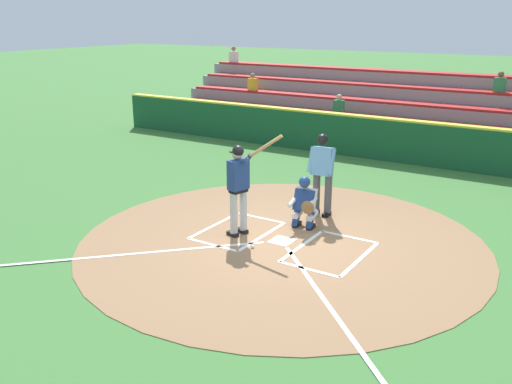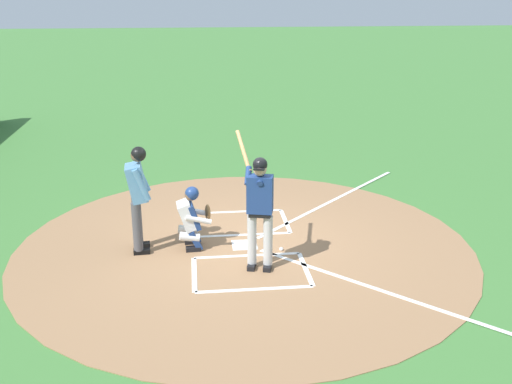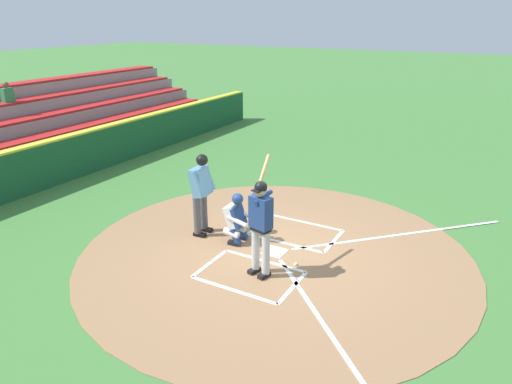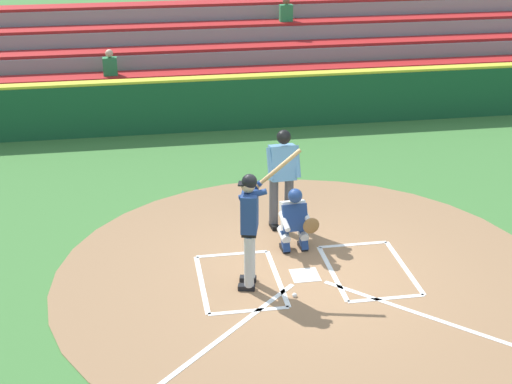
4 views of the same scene
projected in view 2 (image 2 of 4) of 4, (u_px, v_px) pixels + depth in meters
The scene contains 7 objects.
ground_plane at pixel (245, 246), 10.53m from camera, with size 120.00×120.00×0.00m, color #427A38.
dirt_circle at pixel (245, 245), 10.53m from camera, with size 8.00×8.00×0.01m, color #99704C.
home_plate_and_chalk at pixel (293, 243), 10.62m from camera, with size 7.93×4.91×0.01m.
batter at pixel (259, 205), 9.34m from camera, with size 1.05×0.54×2.13m.
catcher at pixel (192, 216), 10.26m from camera, with size 0.62×0.61×1.13m.
plate_umpire at pixel (138, 192), 9.97m from camera, with size 0.60×0.44×1.86m.
baseball at pixel (281, 249), 10.30m from camera, with size 0.07×0.07×0.07m, color white.
Camera 2 is at (9.60, -0.86, 4.34)m, focal length 41.69 mm.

